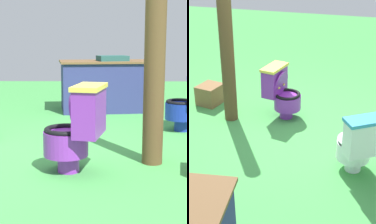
% 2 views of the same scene
% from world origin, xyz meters
% --- Properties ---
extents(ground, '(14.00, 14.00, 0.00)m').
position_xyz_m(ground, '(0.00, 0.00, 0.00)').
color(ground, '#429947').
extents(toilet_purple, '(0.57, 0.50, 0.73)m').
position_xyz_m(toilet_purple, '(0.18, -0.45, 0.37)').
color(toilet_purple, purple).
rests_on(toilet_purple, ground).
extents(vendor_table, '(1.56, 1.05, 0.85)m').
position_xyz_m(vendor_table, '(0.48, 2.53, 0.39)').
color(vendor_table, navy).
rests_on(vendor_table, ground).
extents(wooden_post, '(0.18, 0.18, 1.74)m').
position_xyz_m(wooden_post, '(0.83, -0.19, 0.87)').
color(wooden_post, brown).
rests_on(wooden_post, ground).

